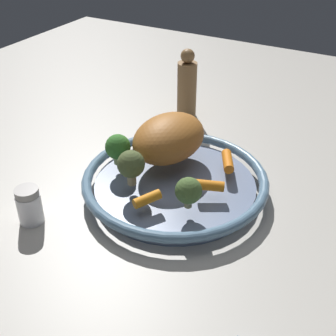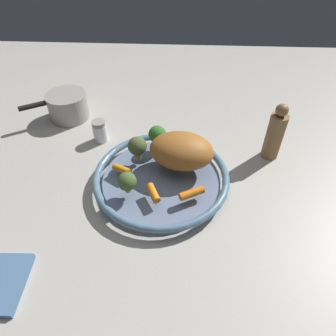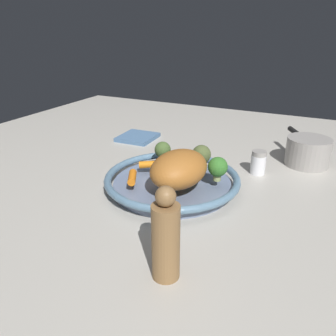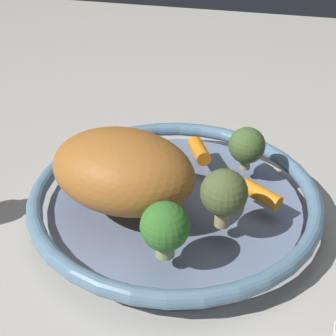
{
  "view_description": "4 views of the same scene",
  "coord_description": "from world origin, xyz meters",
  "px_view_note": "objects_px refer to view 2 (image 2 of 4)",
  "views": [
    {
      "loc": [
        0.62,
        0.33,
        0.51
      ],
      "look_at": [
        0.0,
        -0.01,
        0.05
      ],
      "focal_mm": 48.44,
      "sensor_mm": 36.0,
      "label": 1
    },
    {
      "loc": [
        -0.05,
        0.55,
        0.58
      ],
      "look_at": [
        -0.02,
        0.02,
        0.08
      ],
      "focal_mm": 32.81,
      "sensor_mm": 36.0,
      "label": 2
    },
    {
      "loc": [
        -0.71,
        -0.34,
        0.4
      ],
      "look_at": [
        0.01,
        0.02,
        0.05
      ],
      "focal_mm": 36.2,
      "sensor_mm": 36.0,
      "label": 3
    },
    {
      "loc": [
        0.11,
        -0.47,
        0.38
      ],
      "look_at": [
        -0.0,
        -0.02,
        0.08
      ],
      "focal_mm": 52.74,
      "sensor_mm": 36.0,
      "label": 4
    }
  ],
  "objects_px": {
    "serving_bowl": "(161,178)",
    "broccoli_floret_small": "(127,182)",
    "pepper_mill": "(275,134)",
    "broccoli_floret_large": "(137,146)",
    "salt_shaker": "(100,131)",
    "saucepan": "(68,106)",
    "baby_carrot_right": "(192,193)",
    "broccoli_floret_edge": "(157,135)",
    "roast_chicken_piece": "(181,151)",
    "baby_carrot_center": "(122,169)",
    "baby_carrot_left": "(153,193)"
  },
  "relations": [
    {
      "from": "baby_carrot_right",
      "to": "broccoli_floret_small",
      "type": "height_order",
      "value": "broccoli_floret_small"
    },
    {
      "from": "broccoli_floret_small",
      "to": "baby_carrot_right",
      "type": "bearing_deg",
      "value": 177.06
    },
    {
      "from": "serving_bowl",
      "to": "broccoli_floret_edge",
      "type": "relative_size",
      "value": 5.76
    },
    {
      "from": "broccoli_floret_edge",
      "to": "broccoli_floret_large",
      "type": "height_order",
      "value": "broccoli_floret_large"
    },
    {
      "from": "baby_carrot_right",
      "to": "broccoli_floret_edge",
      "type": "distance_m",
      "value": 0.21
    },
    {
      "from": "pepper_mill",
      "to": "broccoli_floret_large",
      "type": "bearing_deg",
      "value": 11.9
    },
    {
      "from": "broccoli_floret_small",
      "to": "pepper_mill",
      "type": "xyz_separation_m",
      "value": [
        -0.38,
        -0.2,
        0.0
      ]
    },
    {
      "from": "roast_chicken_piece",
      "to": "broccoli_floret_small",
      "type": "xyz_separation_m",
      "value": [
        0.12,
        0.11,
        -0.01
      ]
    },
    {
      "from": "salt_shaker",
      "to": "baby_carrot_left",
      "type": "bearing_deg",
      "value": 125.7
    },
    {
      "from": "serving_bowl",
      "to": "broccoli_floret_small",
      "type": "relative_size",
      "value": 6.26
    },
    {
      "from": "serving_bowl",
      "to": "baby_carrot_center",
      "type": "xyz_separation_m",
      "value": [
        0.1,
        -0.0,
        0.03
      ]
    },
    {
      "from": "broccoli_floret_edge",
      "to": "saucepan",
      "type": "distance_m",
      "value": 0.36
    },
    {
      "from": "broccoli_floret_small",
      "to": "salt_shaker",
      "type": "relative_size",
      "value": 0.82
    },
    {
      "from": "roast_chicken_piece",
      "to": "pepper_mill",
      "type": "height_order",
      "value": "pepper_mill"
    },
    {
      "from": "broccoli_floret_small",
      "to": "saucepan",
      "type": "xyz_separation_m",
      "value": [
        0.25,
        -0.36,
        -0.03
      ]
    },
    {
      "from": "broccoli_floret_edge",
      "to": "broccoli_floret_large",
      "type": "distance_m",
      "value": 0.08
    },
    {
      "from": "baby_carrot_right",
      "to": "serving_bowl",
      "type": "bearing_deg",
      "value": -43.54
    },
    {
      "from": "baby_carrot_left",
      "to": "broccoli_floret_large",
      "type": "bearing_deg",
      "value": -68.57
    },
    {
      "from": "pepper_mill",
      "to": "serving_bowl",
      "type": "bearing_deg",
      "value": 23.41
    },
    {
      "from": "broccoli_floret_large",
      "to": "saucepan",
      "type": "xyz_separation_m",
      "value": [
        0.26,
        -0.24,
        -0.04
      ]
    },
    {
      "from": "baby_carrot_center",
      "to": "broccoli_floret_edge",
      "type": "bearing_deg",
      "value": -126.14
    },
    {
      "from": "roast_chicken_piece",
      "to": "baby_carrot_left",
      "type": "distance_m",
      "value": 0.14
    },
    {
      "from": "serving_bowl",
      "to": "baby_carrot_center",
      "type": "relative_size",
      "value": 7.12
    },
    {
      "from": "serving_bowl",
      "to": "broccoli_floret_edge",
      "type": "height_order",
      "value": "broccoli_floret_edge"
    },
    {
      "from": "baby_carrot_right",
      "to": "pepper_mill",
      "type": "distance_m",
      "value": 0.31
    },
    {
      "from": "roast_chicken_piece",
      "to": "broccoli_floret_large",
      "type": "distance_m",
      "value": 0.11
    },
    {
      "from": "serving_bowl",
      "to": "broccoli_floret_small",
      "type": "height_order",
      "value": "broccoli_floret_small"
    },
    {
      "from": "pepper_mill",
      "to": "roast_chicken_piece",
      "type": "bearing_deg",
      "value": 19.65
    },
    {
      "from": "broccoli_floret_small",
      "to": "broccoli_floret_large",
      "type": "xyz_separation_m",
      "value": [
        -0.01,
        -0.12,
        0.01
      ]
    },
    {
      "from": "roast_chicken_piece",
      "to": "baby_carrot_left",
      "type": "height_order",
      "value": "roast_chicken_piece"
    },
    {
      "from": "serving_bowl",
      "to": "baby_carrot_right",
      "type": "relative_size",
      "value": 5.72
    },
    {
      "from": "baby_carrot_right",
      "to": "salt_shaker",
      "type": "xyz_separation_m",
      "value": [
        0.27,
        -0.25,
        -0.02
      ]
    },
    {
      "from": "roast_chicken_piece",
      "to": "saucepan",
      "type": "distance_m",
      "value": 0.46
    },
    {
      "from": "baby_carrot_right",
      "to": "broccoli_floret_edge",
      "type": "height_order",
      "value": "broccoli_floret_edge"
    },
    {
      "from": "roast_chicken_piece",
      "to": "saucepan",
      "type": "xyz_separation_m",
      "value": [
        0.38,
        -0.26,
        -0.04
      ]
    },
    {
      "from": "baby_carrot_left",
      "to": "salt_shaker",
      "type": "relative_size",
      "value": 0.74
    },
    {
      "from": "baby_carrot_center",
      "to": "broccoli_floret_large",
      "type": "distance_m",
      "value": 0.07
    },
    {
      "from": "baby_carrot_center",
      "to": "salt_shaker",
      "type": "xyz_separation_m",
      "value": [
        0.1,
        -0.18,
        -0.02
      ]
    },
    {
      "from": "broccoli_floret_edge",
      "to": "saucepan",
      "type": "height_order",
      "value": "broccoli_floret_edge"
    },
    {
      "from": "saucepan",
      "to": "salt_shaker",
      "type": "bearing_deg",
      "value": 137.91
    },
    {
      "from": "saucepan",
      "to": "baby_carrot_right",
      "type": "bearing_deg",
      "value": 137.59
    },
    {
      "from": "baby_carrot_left",
      "to": "broccoli_floret_large",
      "type": "distance_m",
      "value": 0.14
    },
    {
      "from": "serving_bowl",
      "to": "broccoli_floret_edge",
      "type": "xyz_separation_m",
      "value": [
        0.02,
        -0.11,
        0.05
      ]
    },
    {
      "from": "broccoli_floret_small",
      "to": "pepper_mill",
      "type": "relative_size",
      "value": 0.33
    },
    {
      "from": "baby_carrot_center",
      "to": "broccoli_floret_small",
      "type": "xyz_separation_m",
      "value": [
        -0.03,
        0.07,
        0.02
      ]
    },
    {
      "from": "broccoli_floret_edge",
      "to": "baby_carrot_right",
      "type": "bearing_deg",
      "value": 116.81
    },
    {
      "from": "broccoli_floret_edge",
      "to": "serving_bowl",
      "type": "bearing_deg",
      "value": 98.92
    },
    {
      "from": "serving_bowl",
      "to": "baby_carrot_right",
      "type": "height_order",
      "value": "baby_carrot_right"
    },
    {
      "from": "roast_chicken_piece",
      "to": "broccoli_floret_large",
      "type": "xyz_separation_m",
      "value": [
        0.11,
        -0.01,
        -0.0
      ]
    },
    {
      "from": "broccoli_floret_small",
      "to": "roast_chicken_piece",
      "type": "bearing_deg",
      "value": -139.66
    }
  ]
}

